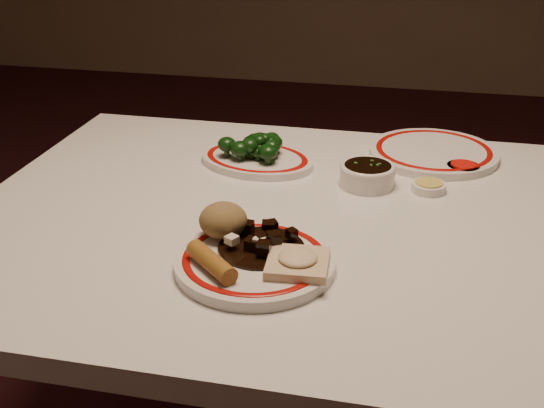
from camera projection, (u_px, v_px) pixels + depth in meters
The scene contains 12 objects.
dining_table at pixel (308, 262), 1.22m from camera, with size 1.20×0.90×0.75m.
main_plate at pixel (255, 262), 1.02m from camera, with size 0.30×0.30×0.02m.
rice_mound at pixel (223, 220), 1.06m from camera, with size 0.08×0.08×0.05m, color olive.
spring_roll at pixel (211, 262), 0.97m from camera, with size 0.03×0.03×0.10m, color olive.
fried_wonton at pixel (298, 262), 0.98m from camera, with size 0.09×0.09×0.02m.
stirfry_heap at pixel (261, 242), 1.04m from camera, with size 0.13×0.13×0.03m.
broccoli_plate at pixel (257, 160), 1.39m from camera, with size 0.27×0.25×0.02m.
broccoli_pile at pixel (259, 145), 1.38m from camera, with size 0.13×0.11×0.05m.
soy_bowl at pixel (367, 175), 1.29m from camera, with size 0.10×0.10×0.04m.
sweet_sour_dish at pixel (463, 168), 1.35m from camera, with size 0.06×0.06×0.02m.
mustard_dish at pixel (429, 187), 1.27m from camera, with size 0.06×0.06×0.02m.
far_plate at pixel (433, 152), 1.42m from camera, with size 0.35×0.35×0.02m.
Camera 1 is at (0.16, -1.04, 1.28)m, focal length 45.00 mm.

